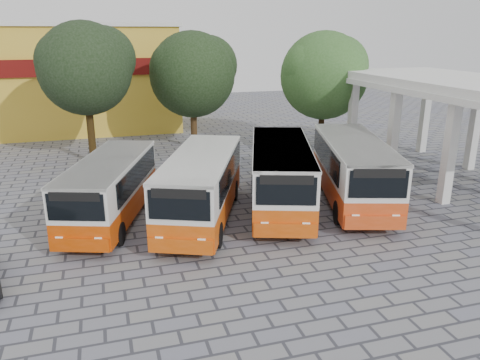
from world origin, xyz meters
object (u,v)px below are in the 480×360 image
object	(u,v)px
bus_far_left	(110,186)
bus_centre_right	(281,172)
bus_far_right	(353,167)
bus_centre_left	(201,183)

from	to	relation	value
bus_far_left	bus_centre_right	world-z (taller)	bus_centre_right
bus_centre_right	bus_far_right	world-z (taller)	bus_far_right
bus_far_right	bus_centre_right	bearing A→B (deg)	-166.76
bus_centre_left	bus_centre_right	world-z (taller)	bus_centre_right
bus_far_left	bus_centre_right	bearing A→B (deg)	13.83
bus_centre_left	bus_centre_right	bearing A→B (deg)	28.64
bus_centre_left	bus_far_right	world-z (taller)	bus_far_right
bus_centre_left	bus_centre_right	xyz separation A→B (m)	(3.66, 0.38, 0.05)
bus_far_left	bus_far_right	xyz separation A→B (m)	(10.77, -0.90, 0.18)
bus_far_left	bus_centre_left	world-z (taller)	bus_centre_left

